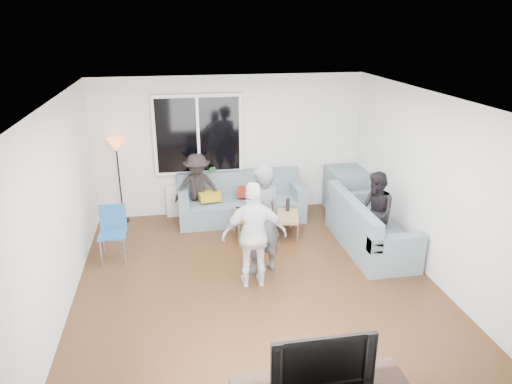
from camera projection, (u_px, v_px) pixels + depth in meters
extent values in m
cube|color=#56351C|center=(256.00, 283.00, 6.71)|extent=(5.00, 5.50, 0.04)
cube|color=white|center=(257.00, 97.00, 5.80)|extent=(5.00, 5.50, 0.04)
cube|color=silver|center=(230.00, 145.00, 8.82)|extent=(5.00, 0.04, 2.60)
cube|color=silver|center=(319.00, 321.00, 3.70)|extent=(5.00, 0.04, 2.60)
cube|color=silver|center=(57.00, 210.00, 5.84)|extent=(0.04, 5.50, 2.60)
cube|color=silver|center=(431.00, 186.00, 6.67)|extent=(0.04, 5.50, 2.60)
cube|color=white|center=(198.00, 135.00, 8.56)|extent=(1.62, 0.06, 1.47)
cube|color=black|center=(198.00, 135.00, 8.52)|extent=(1.50, 0.02, 1.35)
cube|color=white|center=(198.00, 135.00, 8.51)|extent=(0.05, 0.03, 1.35)
cube|color=silver|center=(201.00, 199.00, 8.95)|extent=(1.30, 0.12, 0.62)
imported|color=#276127|center=(211.00, 175.00, 8.79)|extent=(0.22, 0.19, 0.35)
imported|color=white|center=(188.00, 181.00, 8.75)|extent=(0.18, 0.18, 0.16)
cube|color=slate|center=(351.00, 191.00, 9.03)|extent=(0.85, 0.85, 0.85)
cube|color=gold|center=(209.00, 196.00, 8.53)|extent=(0.42, 0.37, 0.14)
cube|color=maroon|center=(247.00, 192.00, 8.72)|extent=(0.42, 0.37, 0.13)
cube|color=#A0804D|center=(266.00, 225.00, 8.09)|extent=(1.21, 0.85, 0.40)
cylinder|color=maroon|center=(262.00, 212.00, 7.91)|extent=(0.17, 0.17, 0.17)
imported|color=#4B4A4F|center=(262.00, 220.00, 6.72)|extent=(0.69, 0.56, 1.66)
imported|color=silver|center=(254.00, 235.00, 6.40)|extent=(0.91, 0.42, 1.52)
imported|color=black|center=(375.00, 213.00, 7.40)|extent=(0.50, 0.64, 1.32)
imported|color=black|center=(198.00, 189.00, 8.50)|extent=(0.86, 0.53, 1.30)
imported|color=black|center=(320.00, 357.00, 4.17)|extent=(0.95, 0.12, 0.55)
cylinder|color=black|center=(288.00, 205.00, 8.12)|extent=(0.07, 0.07, 0.23)
cylinder|color=#CD630C|center=(250.00, 206.00, 8.03)|extent=(0.07, 0.07, 0.24)
cylinder|color=#167B17|center=(260.00, 211.00, 7.85)|extent=(0.08, 0.08, 0.22)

